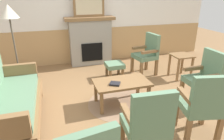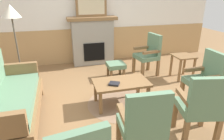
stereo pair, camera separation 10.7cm
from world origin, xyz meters
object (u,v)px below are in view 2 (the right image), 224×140
Objects in this scene: armchair_by_window_left at (149,53)px; floor_lamp_by_couch at (12,17)px; armchair_front_left at (143,124)px; coffee_table at (121,84)px; couch at (10,100)px; armchair_near_fireplace at (206,77)px; fireplace at (93,40)px; book_on_table at (114,84)px; footstool at (116,66)px; framed_picture at (91,6)px; armchair_corner_left at (201,105)px; side_table at (183,60)px.

floor_lamp_by_couch is (-2.88, 0.13, 0.91)m from armchair_by_window_left.
armchair_by_window_left and armchair_front_left have the same top height.
couch is at bearing -177.07° from coffee_table.
fireplace is at bearing 118.27° from armchair_near_fireplace.
book_on_table reaches higher than coffee_table.
couch is 3.17m from armchair_near_fireplace.
book_on_table is at bearing -134.25° from armchair_by_window_left.
book_on_table is 1.31m from footstool.
armchair_near_fireplace is 1.62m from armchair_by_window_left.
fireplace reaches higher than couch.
armchair_front_left is (-0.08, -3.62, -1.02)m from framed_picture.
floor_lamp_by_couch reaches higher than armchair_corner_left.
fireplace is 0.77× the size of floor_lamp_by_couch.
framed_picture is at bearing 118.27° from armchair_near_fireplace.
footstool is 2.36m from floor_lamp_by_couch.
coffee_table is 1.20m from footstool.
framed_picture is 3.15m from couch.
floor_lamp_by_couch is at bearing -149.99° from fireplace.
coffee_table is 0.98× the size of armchair_near_fireplace.
couch and armchair_front_left have the same top height.
armchair_corner_left reaches higher than side_table.
armchair_front_left reaches higher than side_table.
side_table is (1.89, 2.05, -0.10)m from armchair_front_left.
couch is at bearing -155.97° from armchair_by_window_left.
armchair_by_window_left is at bearing 45.75° from book_on_table.
floor_lamp_by_couch is at bearing 176.11° from footstool.
fireplace is at bearing 139.07° from side_table.
armchair_near_fireplace is at bearing -61.73° from fireplace.
side_table is at bearing 73.54° from armchair_near_fireplace.
coffee_table is at bearing 121.52° from armchair_corner_left.
armchair_by_window_left is at bearing 146.14° from side_table.
book_on_table is (1.62, 0.01, 0.06)m from couch.
armchair_corner_left is (-0.67, -0.74, 0.00)m from armchair_near_fireplace.
fireplace is at bearing 54.87° from couch.
armchair_corner_left is at bearing 10.44° from armchair_front_left.
floor_lamp_by_couch is at bearing 122.06° from armchair_front_left.
fireplace reaches higher than side_table.
armchair_near_fireplace is 1.79m from armchair_front_left.
book_on_table is (-0.06, -2.38, -0.20)m from fireplace.
coffee_table is 1.87m from side_table.
couch is 1.62m from book_on_table.
floor_lamp_by_couch reaches higher than side_table.
side_table is (1.80, -1.56, -0.22)m from fireplace.
side_table is at bearing 47.41° from armchair_front_left.
side_table is 0.33× the size of floor_lamp_by_couch.
armchair_front_left is at bearing -57.94° from floor_lamp_by_couch.
framed_picture is 1.74m from footstool.
footstool is 2.53m from armchair_front_left.
couch and armchair_near_fireplace have the same top height.
framed_picture reaches higher than coffee_table.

